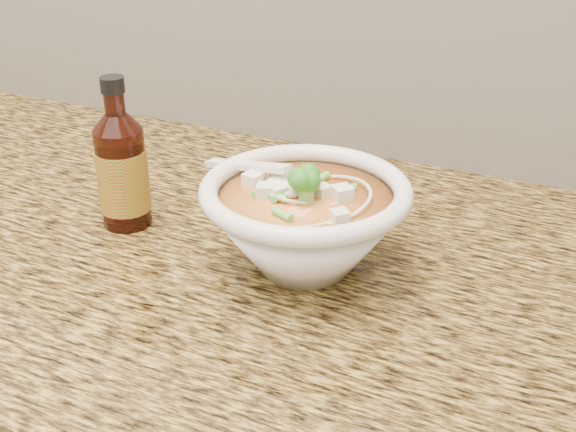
% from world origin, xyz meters
% --- Properties ---
extents(counter_slab, '(4.00, 0.68, 0.04)m').
position_xyz_m(counter_slab, '(0.00, 1.68, 0.88)').
color(counter_slab, '#A5863C').
rests_on(counter_slab, cabinet).
extents(soup_bowl, '(0.25, 0.22, 0.12)m').
position_xyz_m(soup_bowl, '(0.30, 1.66, 0.95)').
color(soup_bowl, white).
rests_on(soup_bowl, counter_slab).
extents(hot_sauce_bottle, '(0.08, 0.08, 0.18)m').
position_xyz_m(hot_sauce_bottle, '(0.07, 1.66, 0.97)').
color(hot_sauce_bottle, '#360F07').
rests_on(hot_sauce_bottle, counter_slab).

